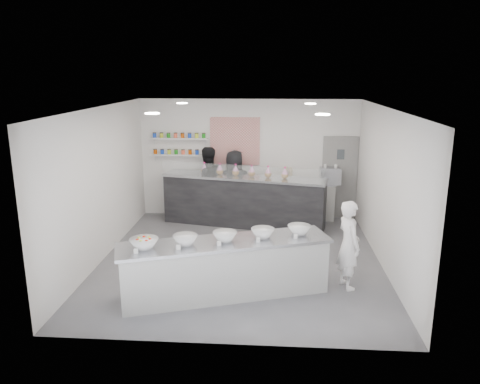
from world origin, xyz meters
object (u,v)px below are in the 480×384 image
Objects in this scene: woman_prep at (349,245)px; espresso_ledge at (309,201)px; back_bar at (244,201)px; staff_left at (207,184)px; espresso_machine at (330,176)px; prep_counter at (225,268)px; staff_right at (235,186)px.

espresso_ledge is at bearing -13.09° from woman_prep.
staff_left reaches higher than back_bar.
prep_counter is at bearing -117.04° from espresso_machine.
staff_right reaches higher than prep_counter.
back_bar is at bearing 120.47° from staff_right.
back_bar is 3.83m from woman_prep.
espresso_machine is 3.87m from woman_prep.
staff_left is (-2.57, -0.18, 0.46)m from espresso_ledge.
back_bar is 0.50m from staff_right.
prep_counter is at bearing 87.11° from staff_right.
prep_counter reaches higher than espresso_ledge.
espresso_ledge is 3.89m from woman_prep.
back_bar is 7.70× the size of espresso_machine.
staff_left is (-2.95, 3.68, 0.15)m from woman_prep.
staff_left is (-0.87, 4.12, 0.45)m from prep_counter.
back_bar is at bearing -164.29° from espresso_machine.
woman_prep is 4.72m from staff_left.
prep_counter is 2.25× the size of woman_prep.
woman_prep is at bearing 105.60° from staff_left.
espresso_machine is at bearing 28.25° from back_bar.
espresso_machine reaches higher than espresso_ledge.
back_bar is at bearing 70.32° from prep_counter.
prep_counter is 4.63m from espresso_ledge.
woman_prep is 4.24m from staff_right.
espresso_machine is 3.07m from staff_left.
woman_prep reaches higher than prep_counter.
espresso_ledge is 1.94m from staff_right.
woman_prep reaches higher than espresso_machine.
back_bar is 2.13× the size of staff_left.
staff_left is (-3.06, -0.18, -0.21)m from espresso_machine.
prep_counter is 1.95× the size of staff_right.
back_bar reaches higher than espresso_ledge.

